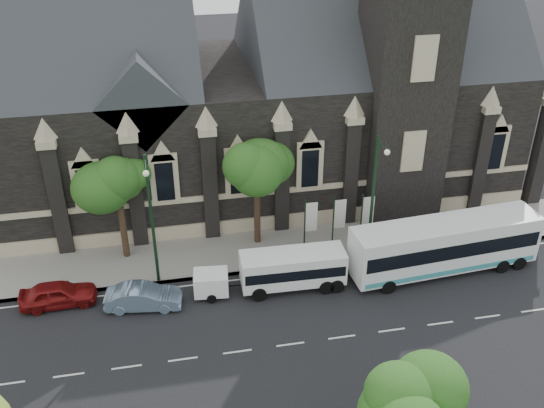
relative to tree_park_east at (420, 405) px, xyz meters
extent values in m
plane|color=black|center=(-6.18, 9.32, -4.62)|extent=(160.00, 160.00, 0.00)
cube|color=gray|center=(-6.18, 18.82, -4.54)|extent=(80.00, 5.00, 0.15)
cube|color=black|center=(-2.18, 28.82, 0.38)|extent=(40.00, 15.00, 10.00)
cube|color=#2D2F34|center=(-14.18, 28.82, 5.38)|extent=(16.00, 15.00, 15.00)
cube|color=#2D2F34|center=(7.82, 28.82, 5.38)|extent=(20.00, 15.00, 15.00)
cube|color=#2D2F34|center=(-10.18, 24.32, 5.38)|extent=(6.00, 6.00, 6.00)
cube|color=black|center=(7.82, 22.82, 4.38)|extent=(5.50, 5.50, 18.00)
cube|color=#C7AE90|center=(-2.18, 21.28, -1.42)|extent=(40.00, 0.22, 0.40)
cube|color=#C7AE90|center=(-2.18, 21.28, -4.02)|extent=(40.00, 0.25, 1.20)
cube|color=black|center=(-4.18, 21.14, 0.18)|extent=(1.20, 0.12, 2.80)
sphere|color=#24561B|center=(0.42, 0.42, 0.46)|extent=(2.40, 2.40, 2.40)
cylinder|color=black|center=(-3.18, 19.82, -2.64)|extent=(0.44, 0.44, 3.96)
sphere|color=#24561B|center=(-3.18, 19.82, 1.02)|extent=(3.84, 3.84, 3.84)
sphere|color=#24561B|center=(-2.46, 20.54, 1.74)|extent=(2.88, 2.88, 2.88)
cylinder|color=black|center=(-12.18, 19.82, -2.64)|extent=(0.44, 0.44, 3.96)
sphere|color=#24561B|center=(-12.18, 19.82, 0.95)|extent=(3.68, 3.68, 3.68)
sphere|color=#24561B|center=(-11.49, 20.51, 1.64)|extent=(2.76, 2.76, 2.76)
cylinder|color=black|center=(3.82, 16.62, -0.12)|extent=(0.20, 0.20, 9.00)
cylinder|color=black|center=(3.82, 15.82, 4.08)|extent=(0.10, 1.60, 0.10)
sphere|color=silver|center=(3.82, 15.02, 3.98)|extent=(0.36, 0.36, 0.36)
cylinder|color=black|center=(-10.18, 16.62, -0.12)|extent=(0.20, 0.20, 9.00)
cylinder|color=black|center=(-10.18, 15.82, 4.08)|extent=(0.10, 1.60, 0.10)
sphere|color=silver|center=(-10.18, 15.02, 3.98)|extent=(0.36, 0.36, 0.36)
cylinder|color=black|center=(-0.18, 18.32, -2.62)|extent=(0.10, 0.10, 4.00)
cube|color=white|center=(0.27, 18.32, -2.02)|extent=(0.80, 0.04, 2.20)
cylinder|color=black|center=(1.82, 18.32, -2.62)|extent=(0.10, 0.10, 4.00)
cube|color=white|center=(2.27, 18.32, -2.02)|extent=(0.80, 0.04, 2.20)
cylinder|color=black|center=(3.82, 18.32, -2.62)|extent=(0.10, 0.10, 4.00)
cube|color=white|center=(4.27, 18.32, -2.02)|extent=(0.80, 0.04, 2.20)
cube|color=white|center=(8.10, 14.28, -2.58)|extent=(12.62, 3.54, 3.18)
cube|color=black|center=(8.10, 14.28, -2.37)|extent=(12.12, 3.55, 1.02)
cube|color=teal|center=(8.10, 14.28, -3.87)|extent=(12.12, 3.54, 0.35)
cylinder|color=black|center=(3.85, 12.66, -4.17)|extent=(0.92, 0.35, 0.90)
cylinder|color=black|center=(3.65, 15.24, -4.17)|extent=(0.92, 0.35, 0.90)
cylinder|color=black|center=(11.92, 13.28, -4.17)|extent=(0.92, 0.35, 0.90)
cylinder|color=black|center=(11.72, 15.86, -4.17)|extent=(0.92, 0.35, 0.90)
cylinder|color=black|center=(13.17, 13.37, -4.17)|extent=(0.92, 0.35, 0.90)
cylinder|color=black|center=(12.97, 15.96, -4.17)|extent=(0.92, 0.35, 0.90)
cube|color=white|center=(-1.88, 14.45, -3.14)|extent=(6.57, 2.23, 2.06)
cube|color=black|center=(-1.88, 14.45, -3.06)|extent=(6.31, 2.26, 0.70)
cylinder|color=black|center=(-4.19, 13.49, -4.17)|extent=(0.91, 0.30, 0.90)
cylinder|color=black|center=(-4.13, 15.54, -4.17)|extent=(0.91, 0.30, 0.90)
cylinder|color=black|center=(0.04, 13.38, -4.17)|extent=(0.91, 0.30, 0.90)
cylinder|color=black|center=(0.10, 15.42, -4.17)|extent=(0.91, 0.30, 0.90)
cylinder|color=black|center=(0.69, 13.36, -4.17)|extent=(0.91, 0.30, 0.90)
cylinder|color=black|center=(0.75, 15.40, -4.17)|extent=(0.91, 0.30, 0.90)
cube|color=white|center=(-7.00, 14.63, -3.68)|extent=(2.24, 1.77, 1.36)
cylinder|color=black|center=(-7.08, 13.85, -4.33)|extent=(0.60, 0.27, 0.59)
cylinder|color=black|center=(-6.92, 15.41, -4.33)|extent=(0.60, 0.27, 0.59)
cylinder|color=black|center=(-5.65, 14.50, -4.04)|extent=(1.26, 0.21, 0.08)
imported|color=#758DAA|center=(-11.14, 14.25, -3.87)|extent=(4.72, 2.18, 1.50)
imported|color=maroon|center=(-16.18, 15.52, -3.85)|extent=(4.59, 1.97, 1.55)
camera|label=1|loc=(-9.29, -16.08, 19.52)|focal=40.89mm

